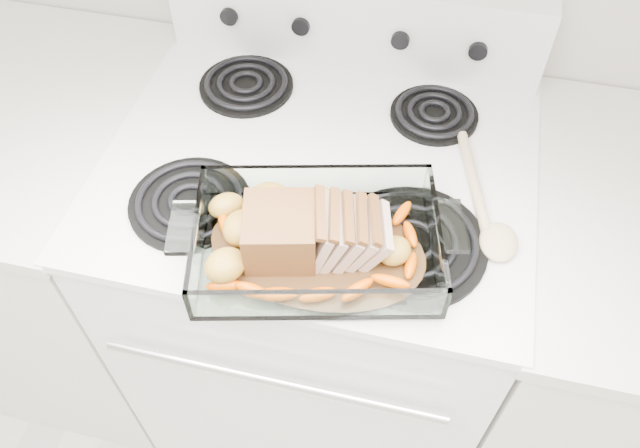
% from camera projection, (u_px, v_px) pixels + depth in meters
% --- Properties ---
extents(electric_range, '(0.78, 0.70, 1.12)m').
position_uv_depth(electric_range, '(320.00, 290.00, 1.49)').
color(electric_range, white).
rests_on(electric_range, ground).
extents(counter_left, '(0.58, 0.68, 0.93)m').
position_uv_depth(counter_left, '(68.00, 244.00, 1.60)').
color(counter_left, white).
rests_on(counter_left, ground).
extents(counter_right, '(0.58, 0.68, 0.93)m').
position_uv_depth(counter_right, '(605.00, 352.00, 1.41)').
color(counter_right, white).
rests_on(counter_right, ground).
extents(baking_dish, '(0.38, 0.25, 0.07)m').
position_uv_depth(baking_dish, '(317.00, 245.00, 0.98)').
color(baking_dish, silver).
rests_on(baking_dish, electric_range).
extents(pork_roast, '(0.22, 0.11, 0.09)m').
position_uv_depth(pork_roast, '(303.00, 231.00, 0.96)').
color(pork_roast, brown).
rests_on(pork_roast, baking_dish).
extents(roast_vegetables, '(0.36, 0.19, 0.04)m').
position_uv_depth(roast_vegetables, '(320.00, 224.00, 1.00)').
color(roast_vegetables, '#FE6C00').
rests_on(roast_vegetables, baking_dish).
extents(wooden_spoon, '(0.12, 0.28, 0.02)m').
position_uv_depth(wooden_spoon, '(487.00, 214.00, 1.04)').
color(wooden_spoon, '#CCB78B').
rests_on(wooden_spoon, electric_range).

